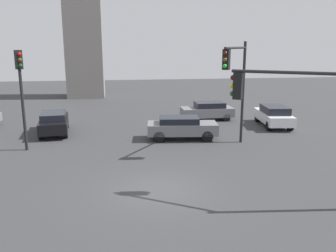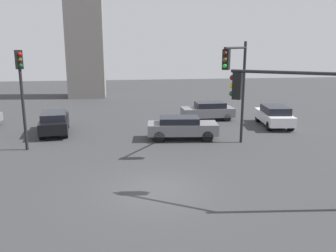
% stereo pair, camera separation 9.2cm
% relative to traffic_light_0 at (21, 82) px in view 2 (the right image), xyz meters
% --- Properties ---
extents(ground_plane, '(92.30, 92.30, 0.00)m').
position_rel_traffic_light_0_xyz_m(ground_plane, '(6.59, -6.55, -3.79)').
color(ground_plane, '#38383A').
extents(traffic_light_0, '(0.44, 0.49, 5.46)m').
position_rel_traffic_light_0_xyz_m(traffic_light_0, '(0.00, 0.00, 0.00)').
color(traffic_light_0, black).
rests_on(traffic_light_0, ground_plane).
extents(traffic_light_1, '(3.73, 2.39, 5.12)m').
position_rel_traffic_light_0_xyz_m(traffic_light_1, '(11.25, -8.19, -0.14)').
color(traffic_light_1, black).
rests_on(traffic_light_1, ground_plane).
extents(traffic_light_2, '(2.22, 3.01, 5.92)m').
position_rel_traffic_light_0_xyz_m(traffic_light_2, '(11.46, -1.39, 0.37)').
color(traffic_light_2, black).
rests_on(traffic_light_2, ground_plane).
extents(car_0, '(3.99, 1.75, 1.40)m').
position_rel_traffic_light_0_xyz_m(car_0, '(11.99, 6.45, -3.05)').
color(car_0, slate).
rests_on(car_0, ground_plane).
extents(car_1, '(2.17, 4.38, 1.46)m').
position_rel_traffic_light_0_xyz_m(car_1, '(0.91, 3.64, -3.01)').
color(car_1, black).
rests_on(car_1, ground_plane).
extents(car_3, '(4.43, 2.16, 1.40)m').
position_rel_traffic_light_0_xyz_m(car_3, '(8.96, 1.09, -3.03)').
color(car_3, slate).
rests_on(car_3, ground_plane).
extents(car_4, '(2.25, 4.41, 1.49)m').
position_rel_traffic_light_0_xyz_m(car_4, '(16.16, 3.70, -3.01)').
color(car_4, silver).
rests_on(car_4, ground_plane).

